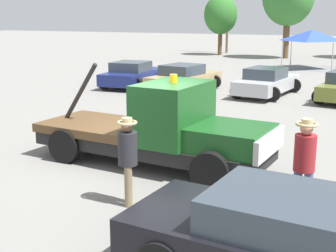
{
  "coord_description": "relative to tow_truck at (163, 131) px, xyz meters",
  "views": [
    {
      "loc": [
        5.23,
        -10.26,
        3.74
      ],
      "look_at": [
        0.5,
        0.0,
        1.05
      ],
      "focal_mm": 50.0,
      "sensor_mm": 36.0,
      "label": 1
    }
  ],
  "objects": [
    {
      "name": "foreground_car",
      "position": [
        4.07,
        -4.09,
        -0.27
      ],
      "size": [
        5.4,
        2.41,
        1.34
      ],
      "rotation": [
        0.0,
        0.0,
        -0.09
      ],
      "color": "black",
      "rests_on": "ground"
    },
    {
      "name": "ground_plane",
      "position": [
        -0.38,
        0.03,
        -0.93
      ],
      "size": [
        160.0,
        160.0,
        0.0
      ],
      "primitive_type": "plane",
      "color": "gray"
    },
    {
      "name": "person_near_truck",
      "position": [
        3.67,
        -1.55,
        0.18
      ],
      "size": [
        0.42,
        0.42,
        1.88
      ],
      "rotation": [
        0.0,
        0.0,
        4.36
      ],
      "color": "#475B84",
      "rests_on": "ground"
    },
    {
      "name": "parked_car_navy",
      "position": [
        -7.29,
        11.55,
        -0.28
      ],
      "size": [
        2.72,
        4.54,
        1.34
      ],
      "rotation": [
        0.0,
        0.0,
        1.64
      ],
      "color": "navy",
      "rests_on": "ground"
    },
    {
      "name": "tow_truck",
      "position": [
        0.0,
        0.0,
        0.0
      ],
      "size": [
        6.37,
        2.56,
        2.51
      ],
      "rotation": [
        0.0,
        0.0,
        -0.08
      ],
      "color": "black",
      "rests_on": "ground"
    },
    {
      "name": "canopy_tent_blue",
      "position": [
        0.04,
        24.33,
        1.4
      ],
      "size": [
        3.38,
        3.38,
        2.71
      ],
      "color": "#9E9EA3",
      "rests_on": "ground"
    },
    {
      "name": "parked_car_tan",
      "position": [
        -4.22,
        11.35,
        -0.28
      ],
      "size": [
        2.9,
        4.79,
        1.34
      ],
      "rotation": [
        0.0,
        0.0,
        1.41
      ],
      "color": "tan",
      "rests_on": "ground"
    },
    {
      "name": "utility_pole",
      "position": [
        -9.77,
        35.65,
        4.03
      ],
      "size": [
        2.2,
        0.24,
        9.4
      ],
      "color": "brown",
      "rests_on": "ground"
    },
    {
      "name": "person_at_hood",
      "position": [
        0.42,
        -2.53,
        0.13
      ],
      "size": [
        0.4,
        0.4,
        1.8
      ],
      "rotation": [
        0.0,
        0.0,
        3.67
      ],
      "color": "#847051",
      "rests_on": "ground"
    },
    {
      "name": "tree_center",
      "position": [
        -9.52,
        32.71,
        2.81
      ],
      "size": [
        3.12,
        3.12,
        5.57
      ],
      "color": "brown",
      "rests_on": "ground"
    },
    {
      "name": "parked_car_silver",
      "position": [
        -0.11,
        11.68,
        -0.28
      ],
      "size": [
        2.72,
        4.67,
        1.34
      ],
      "rotation": [
        0.0,
        0.0,
        1.44
      ],
      "color": "#B7B7BC",
      "rests_on": "ground"
    }
  ]
}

